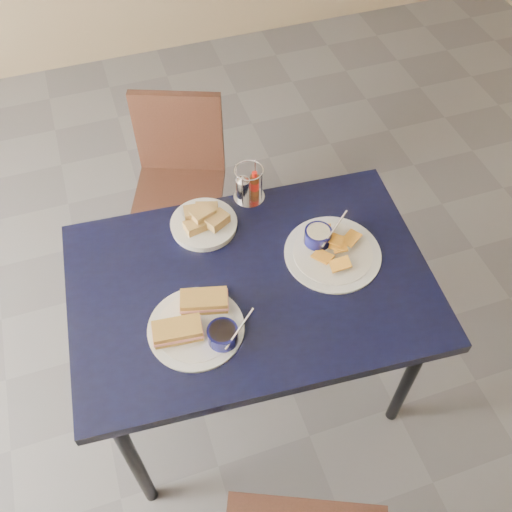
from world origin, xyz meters
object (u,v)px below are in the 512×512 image
object	(u,v)px
dining_table	(251,294)
condiment_caddy	(248,186)
sandwich_plate	(199,324)
chair_far	(173,172)
bread_basket	(204,222)
plantain_plate	(329,248)

from	to	relation	value
dining_table	condiment_caddy	bearing A→B (deg)	73.70
sandwich_plate	condiment_caddy	xyz separation A→B (m)	(0.30, 0.46, 0.03)
chair_far	sandwich_plate	world-z (taller)	sandwich_plate
bread_basket	condiment_caddy	xyz separation A→B (m)	(0.18, 0.08, 0.03)
dining_table	bread_basket	bearing A→B (deg)	106.60
dining_table	plantain_plate	distance (m)	0.29
dining_table	condiment_caddy	world-z (taller)	condiment_caddy
sandwich_plate	bread_basket	xyz separation A→B (m)	(0.12, 0.38, 0.00)
dining_table	condiment_caddy	distance (m)	0.38
chair_far	bread_basket	bearing A→B (deg)	-89.96
chair_far	plantain_plate	xyz separation A→B (m)	(0.36, -0.82, 0.31)
chair_far	condiment_caddy	size ratio (longest dim) A/B	5.91
chair_far	plantain_plate	size ratio (longest dim) A/B	2.55
plantain_plate	dining_table	bearing A→B (deg)	-172.47
plantain_plate	bread_basket	size ratio (longest dim) A/B	1.43
chair_far	condiment_caddy	xyz separation A→B (m)	(0.18, -0.51, 0.35)
dining_table	bread_basket	size ratio (longest dim) A/B	5.38
sandwich_plate	bread_basket	size ratio (longest dim) A/B	1.40
plantain_plate	sandwich_plate	bearing A→B (deg)	-162.79
dining_table	chair_far	xyz separation A→B (m)	(-0.08, 0.86, -0.22)
dining_table	sandwich_plate	distance (m)	0.25
chair_far	condiment_caddy	world-z (taller)	condiment_caddy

